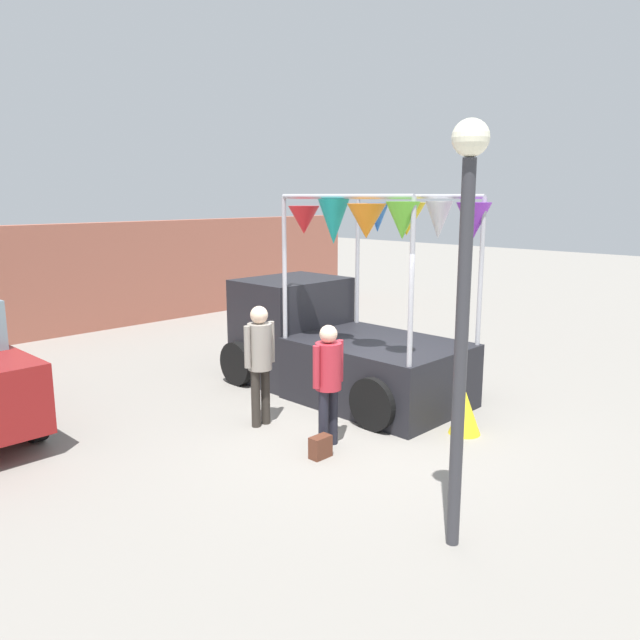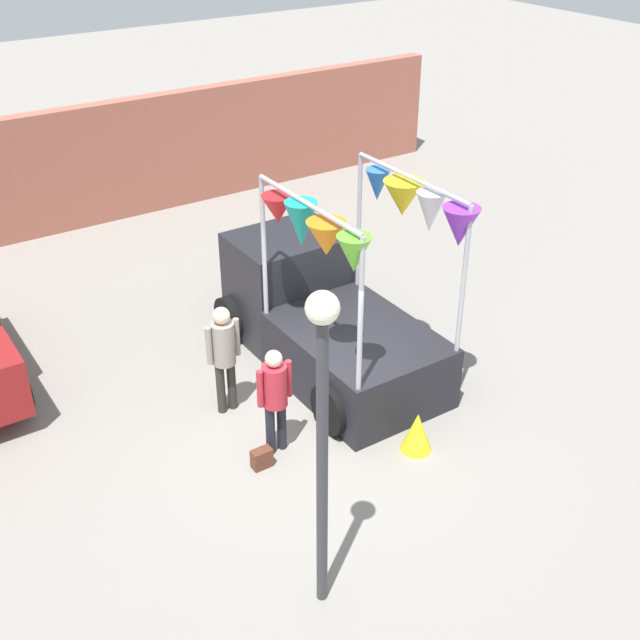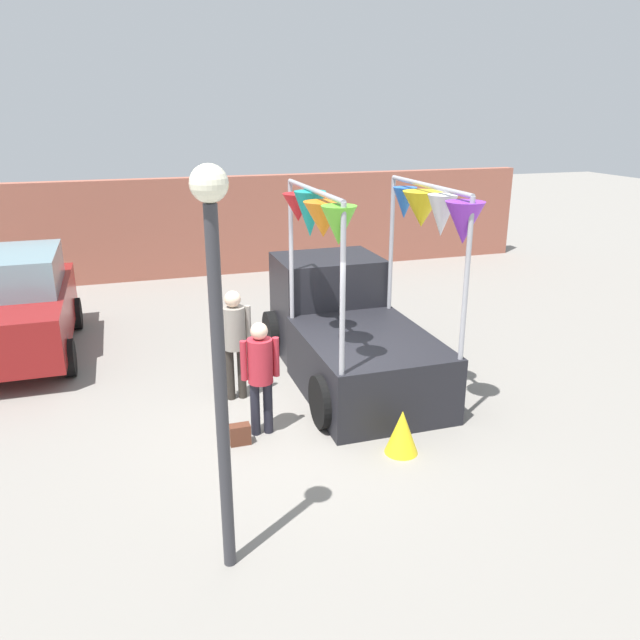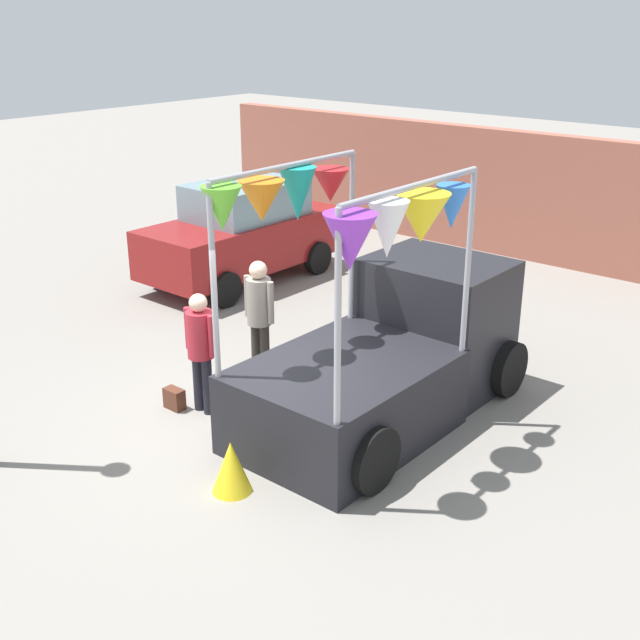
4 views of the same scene
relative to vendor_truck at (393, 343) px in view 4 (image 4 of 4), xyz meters
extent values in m
plane|color=gray|center=(-1.06, -1.35, -0.94)|extent=(60.00, 60.00, 0.00)
cube|color=black|center=(0.00, -0.98, -0.44)|extent=(1.90, 2.60, 1.00)
cube|color=black|center=(0.00, 1.02, -0.04)|extent=(1.80, 1.40, 1.80)
cube|color=#8CB2C6|center=(0.00, 1.02, 0.41)|extent=(1.76, 1.37, 0.60)
cylinder|color=black|center=(-0.95, 1.37, -0.56)|extent=(0.22, 0.76, 0.76)
cylinder|color=black|center=(0.95, 1.37, -0.56)|extent=(0.22, 0.76, 0.76)
cylinder|color=black|center=(-0.95, -1.68, -0.56)|extent=(0.22, 0.76, 0.76)
cylinder|color=black|center=(0.95, -1.68, -0.56)|extent=(0.22, 0.76, 0.76)
cylinder|color=#A5A5AD|center=(-0.87, 0.24, 1.18)|extent=(0.07, 0.07, 2.22)
cylinder|color=#A5A5AD|center=(0.87, 0.24, 1.18)|extent=(0.07, 0.07, 2.22)
cylinder|color=#A5A5AD|center=(-0.87, -2.20, 1.18)|extent=(0.07, 0.07, 2.22)
cylinder|color=#A5A5AD|center=(0.87, -2.20, 1.18)|extent=(0.07, 0.07, 2.22)
cylinder|color=#A5A5AD|center=(-0.87, -0.98, 2.29)|extent=(0.07, 2.44, 0.07)
cylinder|color=#A5A5AD|center=(0.87, -0.98, 2.29)|extent=(0.07, 2.44, 0.07)
cone|color=#66CC33|center=(-0.87, -2.03, 1.98)|extent=(0.53, 0.53, 0.49)
cone|color=purple|center=(0.87, -2.03, 1.92)|extent=(0.72, 0.72, 0.56)
cone|color=orange|center=(-0.87, -1.42, 1.96)|extent=(0.71, 0.71, 0.47)
cone|color=white|center=(0.87, -1.42, 1.93)|extent=(0.46, 0.46, 0.58)
cone|color=teal|center=(-0.87, -0.81, 1.94)|extent=(0.60, 0.60, 0.64)
cone|color=yellow|center=(0.87, -0.81, 1.93)|extent=(0.84, 0.84, 0.53)
cone|color=red|center=(-0.87, -0.20, 1.94)|extent=(0.56, 0.56, 0.41)
cone|color=blue|center=(0.87, -0.20, 1.94)|extent=(0.45, 0.45, 0.49)
cube|color=maroon|center=(-5.32, 2.55, -0.17)|extent=(1.70, 4.00, 0.90)
cube|color=#72939E|center=(-5.32, 2.70, 0.61)|extent=(1.50, 2.10, 0.66)
cylinder|color=black|center=(-6.17, 3.80, -0.62)|extent=(0.18, 0.64, 0.64)
cylinder|color=black|center=(-4.47, 3.80, -0.62)|extent=(0.18, 0.64, 0.64)
cylinder|color=black|center=(-6.17, 1.30, -0.62)|extent=(0.18, 0.64, 0.64)
cylinder|color=black|center=(-4.47, 1.30, -0.62)|extent=(0.18, 0.64, 0.64)
cylinder|color=black|center=(-1.92, -1.62, -0.55)|extent=(0.13, 0.13, 0.77)
cylinder|color=black|center=(-1.74, -1.62, -0.55)|extent=(0.13, 0.13, 0.77)
cylinder|color=#B22633|center=(-1.83, -1.62, 0.15)|extent=(0.34, 0.34, 0.61)
sphere|color=beige|center=(-1.83, -1.62, 0.57)|extent=(0.23, 0.23, 0.23)
cylinder|color=#B22633|center=(-2.05, -1.62, 0.18)|extent=(0.09, 0.09, 0.55)
cylinder|color=#B22633|center=(-1.61, -1.62, 0.18)|extent=(0.09, 0.09, 0.55)
cylinder|color=#2D2823|center=(-2.05, -0.41, -0.52)|extent=(0.13, 0.13, 0.83)
cylinder|color=#2D2823|center=(-1.87, -0.41, -0.52)|extent=(0.13, 0.13, 0.83)
cylinder|color=gray|center=(-1.96, -0.41, 0.22)|extent=(0.34, 0.34, 0.66)
sphere|color=beige|center=(-1.96, -0.41, 0.67)|extent=(0.25, 0.25, 0.25)
cylinder|color=gray|center=(-2.18, -0.41, 0.25)|extent=(0.09, 0.09, 0.59)
cylinder|color=gray|center=(-1.74, -0.41, 0.25)|extent=(0.09, 0.09, 0.59)
cube|color=#592D1E|center=(-2.18, -1.82, -0.80)|extent=(0.28, 0.16, 0.28)
cube|color=#9E5947|center=(-1.06, 7.44, 0.36)|extent=(18.00, 0.36, 2.60)
cone|color=yellow|center=(-0.21, -2.68, -0.64)|extent=(0.62, 0.62, 0.60)
camera|label=1|loc=(-7.43, -6.95, 2.30)|focal=35.00mm
camera|label=2|loc=(-6.12, -9.22, 6.26)|focal=45.00mm
camera|label=3|loc=(-3.41, -9.20, 3.34)|focal=35.00mm
camera|label=4|loc=(5.34, -7.78, 3.98)|focal=45.00mm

